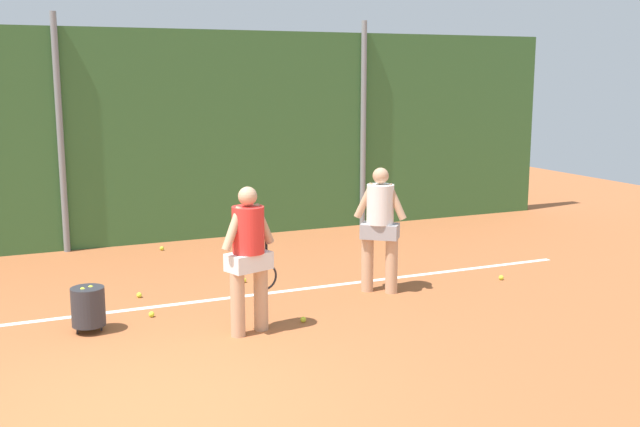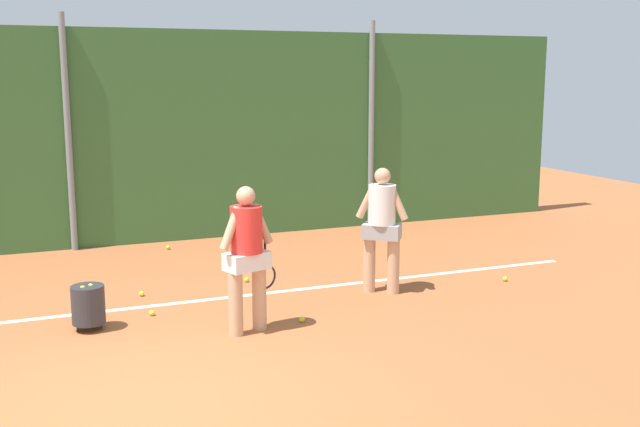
{
  "view_description": "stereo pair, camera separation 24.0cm",
  "coord_description": "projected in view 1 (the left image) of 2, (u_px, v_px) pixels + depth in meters",
  "views": [
    {
      "loc": [
        -1.06,
        -6.01,
        2.77
      ],
      "look_at": [
        2.43,
        1.95,
        1.17
      ],
      "focal_mm": 42.93,
      "sensor_mm": 36.0,
      "label": 1
    },
    {
      "loc": [
        -0.84,
        -6.11,
        2.77
      ],
      "look_at": [
        2.43,
        1.95,
        1.17
      ],
      "focal_mm": 42.93,
      "sensor_mm": 36.0,
      "label": 2
    }
  ],
  "objects": [
    {
      "name": "ground_plane",
      "position": [
        111.0,
        339.0,
        8.06
      ],
      "size": [
        27.76,
        27.76,
        0.0
      ],
      "primitive_type": "plane",
      "color": "#A85B33"
    },
    {
      "name": "hedge_fence_backdrop",
      "position": [
        60.0,
        141.0,
        11.89
      ],
      "size": [
        18.05,
        0.25,
        3.47
      ],
      "primitive_type": "cube",
      "color": "#386633",
      "rests_on": "ground_plane"
    },
    {
      "name": "fence_post_center",
      "position": [
        60.0,
        135.0,
        11.71
      ],
      "size": [
        0.1,
        0.1,
        3.68
      ],
      "primitive_type": "cylinder",
      "color": "gray",
      "rests_on": "ground_plane"
    },
    {
      "name": "fence_post_right",
      "position": [
        363.0,
        125.0,
        13.77
      ],
      "size": [
        0.1,
        0.1,
        3.68
      ],
      "primitive_type": "cylinder",
      "color": "gray",
      "rests_on": "ground_plane"
    },
    {
      "name": "court_baseline_paint",
      "position": [
        98.0,
        314.0,
        8.92
      ],
      "size": [
        13.19,
        0.1,
        0.01
      ],
      "primitive_type": "cube",
      "color": "white",
      "rests_on": "ground_plane"
    },
    {
      "name": "player_foreground_near",
      "position": [
        249.0,
        252.0,
        8.12
      ],
      "size": [
        0.71,
        0.41,
        1.6
      ],
      "rotation": [
        0.0,
        0.0,
        0.32
      ],
      "color": "tan",
      "rests_on": "ground_plane"
    },
    {
      "name": "player_midcourt",
      "position": [
        380.0,
        223.0,
        9.66
      ],
      "size": [
        0.55,
        0.51,
        1.61
      ],
      "rotation": [
        0.0,
        0.0,
        5.61
      ],
      "color": "tan",
      "rests_on": "ground_plane"
    },
    {
      "name": "ball_hopper",
      "position": [
        88.0,
        306.0,
        8.24
      ],
      "size": [
        0.36,
        0.36,
        0.51
      ],
      "color": "#2D2D33",
      "rests_on": "ground_plane"
    },
    {
      "name": "tennis_ball_0",
      "position": [
        162.0,
        248.0,
        12.11
      ],
      "size": [
        0.07,
        0.07,
        0.07
      ],
      "primitive_type": "sphere",
      "color": "#CCDB33",
      "rests_on": "ground_plane"
    },
    {
      "name": "tennis_ball_2",
      "position": [
        303.0,
        320.0,
        8.61
      ],
      "size": [
        0.07,
        0.07,
        0.07
      ],
      "primitive_type": "sphere",
      "color": "#CCDB33",
      "rests_on": "ground_plane"
    },
    {
      "name": "tennis_ball_6",
      "position": [
        139.0,
        295.0,
        9.56
      ],
      "size": [
        0.07,
        0.07,
        0.07
      ],
      "primitive_type": "sphere",
      "color": "#CCDB33",
      "rests_on": "ground_plane"
    },
    {
      "name": "tennis_ball_7",
      "position": [
        151.0,
        314.0,
        8.8
      ],
      "size": [
        0.07,
        0.07,
        0.07
      ],
      "primitive_type": "sphere",
      "color": "#CCDB33",
      "rests_on": "ground_plane"
    },
    {
      "name": "tennis_ball_9",
      "position": [
        501.0,
        278.0,
        10.38
      ],
      "size": [
        0.07,
        0.07,
        0.07
      ],
      "primitive_type": "sphere",
      "color": "#CCDB33",
      "rests_on": "ground_plane"
    },
    {
      "name": "tennis_ball_11",
      "position": [
        244.0,
        280.0,
        10.24
      ],
      "size": [
        0.07,
        0.07,
        0.07
      ],
      "primitive_type": "sphere",
      "color": "#CCDB33",
      "rests_on": "ground_plane"
    }
  ]
}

